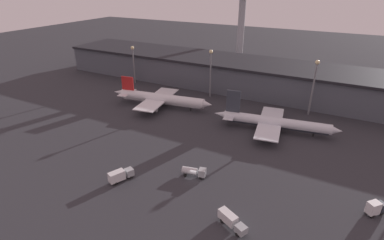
# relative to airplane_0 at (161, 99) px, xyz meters

# --- Properties ---
(ground) EXTENTS (600.00, 600.00, 0.00)m
(ground) POSITION_rel_airplane_0_xyz_m (37.90, -40.71, -3.70)
(ground) COLOR #2D2D33
(terminal_building) EXTENTS (235.59, 31.36, 14.56)m
(terminal_building) POSITION_rel_airplane_0_xyz_m (37.90, 40.62, 3.62)
(terminal_building) COLOR #4C515B
(terminal_building) RESTS_ON ground
(airplane_0) EXTENTS (47.61, 29.91, 12.29)m
(airplane_0) POSITION_rel_airplane_0_xyz_m (0.00, 0.00, 0.00)
(airplane_0) COLOR silver
(airplane_0) RESTS_ON ground
(airplane_1) EXTENTS (46.57, 30.36, 14.14)m
(airplane_1) POSITION_rel_airplane_0_xyz_m (50.51, 0.06, -0.30)
(airplane_1) COLOR silver
(airplane_1) RESTS_ON ground
(service_vehicle_0) EXTENTS (4.87, 7.44, 3.46)m
(service_vehicle_0) POSITION_rel_airplane_0_xyz_m (19.99, -51.28, -1.77)
(service_vehicle_0) COLOR #9EA3A8
(service_vehicle_0) RESTS_ON ground
(service_vehicle_1) EXTENTS (4.69, 4.85, 3.79)m
(service_vehicle_1) POSITION_rel_airplane_0_xyz_m (83.30, -32.98, -1.65)
(service_vehicle_1) COLOR #282D38
(service_vehicle_1) RESTS_ON ground
(service_vehicle_2) EXTENTS (7.23, 3.56, 2.87)m
(service_vehicle_2) POSITION_rel_airplane_0_xyz_m (37.43, -39.64, -2.03)
(service_vehicle_2) COLOR #9EA3A8
(service_vehicle_2) RESTS_ON ground
(service_vehicle_4) EXTENTS (8.06, 5.37, 3.08)m
(service_vehicle_4) POSITION_rel_airplane_0_xyz_m (53.97, -52.88, -1.95)
(service_vehicle_4) COLOR #9EA3A8
(service_vehicle_4) RESTS_ON ground
(lamp_post_0) EXTENTS (1.80, 1.80, 20.07)m
(lamp_post_0) POSITION_rel_airplane_0_xyz_m (-31.14, 21.91, 9.45)
(lamp_post_0) COLOR slate
(lamp_post_0) RESTS_ON ground
(lamp_post_1) EXTENTS (1.80, 1.80, 22.69)m
(lamp_post_1) POSITION_rel_airplane_0_xyz_m (14.14, 21.91, 10.92)
(lamp_post_1) COLOR slate
(lamp_post_1) RESTS_ON ground
(lamp_post_2) EXTENTS (1.80, 1.80, 23.29)m
(lamp_post_2) POSITION_rel_airplane_0_xyz_m (59.94, 21.91, 11.25)
(lamp_post_2) COLOR slate
(lamp_post_2) RESTS_ON ground
(control_tower) EXTENTS (9.00, 9.00, 48.87)m
(control_tower) POSITION_rel_airplane_0_xyz_m (4.05, 91.16, 24.44)
(control_tower) COLOR #99999E
(control_tower) RESTS_ON ground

